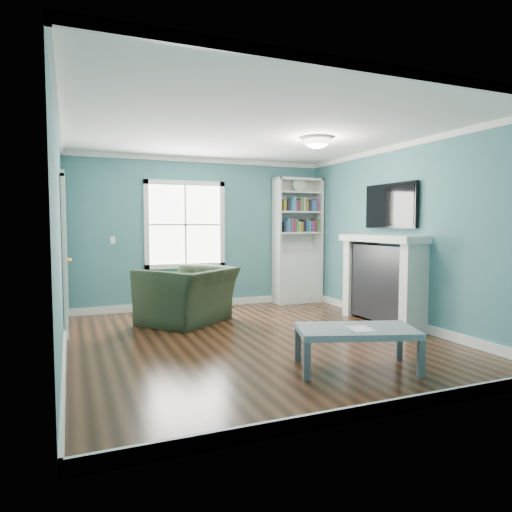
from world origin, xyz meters
name	(u,v)px	position (x,y,z in m)	size (l,w,h in m)	color
floor	(257,340)	(0.00, 0.00, 0.00)	(5.00, 5.00, 0.00)	black
room_walls	(257,214)	(0.00, 0.00, 1.58)	(5.00, 5.00, 5.00)	#3E727F
trim	(257,242)	(0.00, 0.00, 1.24)	(4.50, 5.00, 2.60)	white
window	(185,225)	(-0.30, 2.49, 1.45)	(1.40, 0.06, 1.50)	white
bookshelf	(297,253)	(1.77, 2.30, 0.92)	(0.90, 0.35, 2.31)	silver
fireplace	(382,280)	(2.08, 0.20, 0.64)	(0.44, 1.58, 1.30)	black
tv	(391,206)	(2.20, 0.20, 1.72)	(0.06, 1.10, 0.65)	black
door	(64,253)	(-2.22, 1.40, 1.07)	(0.12, 0.98, 2.17)	silver
ceiling_fixture	(317,141)	(0.90, 0.10, 2.55)	(0.38, 0.38, 0.15)	white
light_switch	(113,240)	(-1.50, 2.48, 1.20)	(0.08, 0.01, 0.12)	white
recliner	(188,286)	(-0.55, 1.33, 0.55)	(1.26, 0.82, 1.10)	black
coffee_table	(356,333)	(0.49, -1.45, 0.37)	(1.30, 0.98, 0.42)	#484F57
paper_sheet	(361,329)	(0.50, -1.51, 0.42)	(0.20, 0.26, 0.00)	white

